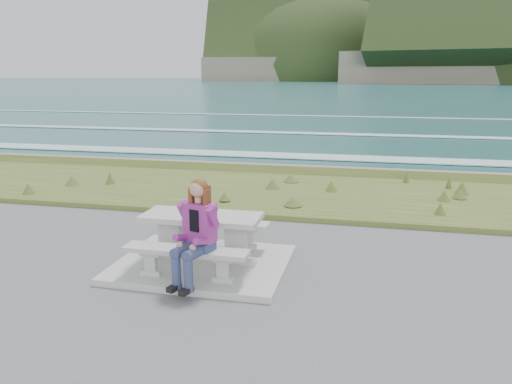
% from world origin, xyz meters
% --- Properties ---
extents(concrete_slab, '(2.60, 2.10, 0.10)m').
position_xyz_m(concrete_slab, '(0.00, 0.00, 0.05)').
color(concrete_slab, '#A7A6A2').
rests_on(concrete_slab, ground).
extents(picnic_table, '(1.80, 0.75, 0.75)m').
position_xyz_m(picnic_table, '(0.00, 0.00, 0.68)').
color(picnic_table, '#A7A6A2').
rests_on(picnic_table, concrete_slab).
extents(bench_landward, '(1.80, 0.35, 0.45)m').
position_xyz_m(bench_landward, '(0.00, -0.70, 0.45)').
color(bench_landward, '#A7A6A2').
rests_on(bench_landward, concrete_slab).
extents(bench_seaward, '(1.80, 0.35, 0.45)m').
position_xyz_m(bench_seaward, '(0.00, 0.70, 0.45)').
color(bench_seaward, '#A7A6A2').
rests_on(bench_seaward, concrete_slab).
extents(grass_verge, '(160.00, 4.50, 0.22)m').
position_xyz_m(grass_verge, '(0.00, 5.00, 0.00)').
color(grass_verge, '#2C481B').
rests_on(grass_verge, ground).
extents(shore_drop, '(160.00, 0.80, 2.20)m').
position_xyz_m(shore_drop, '(0.00, 7.90, 0.00)').
color(shore_drop, '#6C6351').
rests_on(shore_drop, ground).
extents(ocean, '(1600.00, 1600.00, 0.09)m').
position_xyz_m(ocean, '(0.00, 25.09, -1.74)').
color(ocean, '#1F5559').
rests_on(ocean, ground).
extents(seated_woman, '(0.59, 0.81, 1.45)m').
position_xyz_m(seated_woman, '(0.17, -0.83, 0.63)').
color(seated_woman, navy).
rests_on(seated_woman, concrete_slab).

